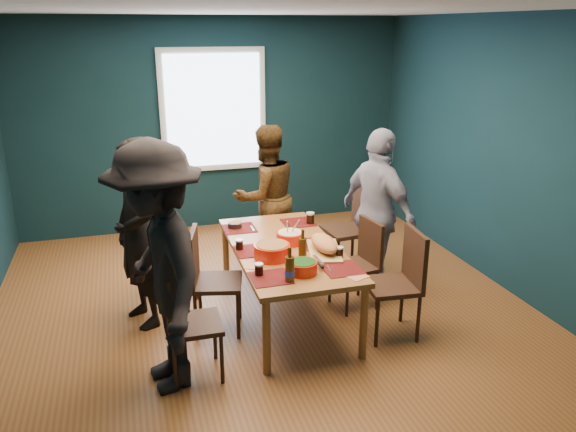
{
  "coord_description": "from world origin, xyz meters",
  "views": [
    {
      "loc": [
        -1.14,
        -4.71,
        2.57
      ],
      "look_at": [
        0.19,
        -0.25,
        0.99
      ],
      "focal_mm": 35.0,
      "sensor_mm": 36.0,
      "label": 1
    }
  ],
  "objects_px": {
    "chair_left_near": "(182,316)",
    "chair_right_far": "(354,221)",
    "cutting_board": "(324,245)",
    "person_near_left": "(159,269)",
    "bowl_herbs": "(303,267)",
    "chair_right_mid": "(362,257)",
    "bowl_dumpling": "(290,237)",
    "chair_left_mid": "(207,273)",
    "person_far_left": "(138,234)",
    "dining_table": "(286,254)",
    "chair_right_near": "(402,275)",
    "person_back": "(266,197)",
    "bowl_salad": "(272,251)",
    "person_right": "(378,213)",
    "chair_left_far": "(169,250)"
  },
  "relations": [
    {
      "from": "chair_left_near",
      "to": "chair_right_far",
      "type": "relative_size",
      "value": 0.91
    },
    {
      "from": "cutting_board",
      "to": "person_near_left",
      "type": "bearing_deg",
      "value": -146.68
    },
    {
      "from": "bowl_herbs",
      "to": "cutting_board",
      "type": "xyz_separation_m",
      "value": [
        0.32,
        0.37,
        0.01
      ]
    },
    {
      "from": "chair_right_mid",
      "to": "bowl_dumpling",
      "type": "height_order",
      "value": "bowl_dumpling"
    },
    {
      "from": "chair_left_mid",
      "to": "chair_right_far",
      "type": "relative_size",
      "value": 0.95
    },
    {
      "from": "chair_left_mid",
      "to": "person_far_left",
      "type": "height_order",
      "value": "person_far_left"
    },
    {
      "from": "cutting_board",
      "to": "bowl_herbs",
      "type": "bearing_deg",
      "value": -116.91
    },
    {
      "from": "dining_table",
      "to": "chair_right_mid",
      "type": "distance_m",
      "value": 0.77
    },
    {
      "from": "person_near_left",
      "to": "chair_right_mid",
      "type": "bearing_deg",
      "value": 102.16
    },
    {
      "from": "chair_right_near",
      "to": "bowl_herbs",
      "type": "height_order",
      "value": "chair_right_near"
    },
    {
      "from": "person_far_left",
      "to": "person_near_left",
      "type": "bearing_deg",
      "value": -14.97
    },
    {
      "from": "chair_left_mid",
      "to": "bowl_dumpling",
      "type": "bearing_deg",
      "value": 22.13
    },
    {
      "from": "person_back",
      "to": "bowl_salad",
      "type": "height_order",
      "value": "person_back"
    },
    {
      "from": "chair_right_far",
      "to": "chair_right_near",
      "type": "distance_m",
      "value": 1.37
    },
    {
      "from": "chair_left_near",
      "to": "person_far_left",
      "type": "xyz_separation_m",
      "value": [
        -0.25,
        0.97,
        0.33
      ]
    },
    {
      "from": "person_near_left",
      "to": "person_far_left",
      "type": "bearing_deg",
      "value": 176.9
    },
    {
      "from": "chair_right_near",
      "to": "bowl_salad",
      "type": "relative_size",
      "value": 3.06
    },
    {
      "from": "cutting_board",
      "to": "person_right",
      "type": "bearing_deg",
      "value": 47.37
    },
    {
      "from": "chair_left_mid",
      "to": "bowl_dumpling",
      "type": "height_order",
      "value": "same"
    },
    {
      "from": "chair_right_far",
      "to": "person_near_left",
      "type": "xyz_separation_m",
      "value": [
        -2.15,
        -1.52,
        0.36
      ]
    },
    {
      "from": "chair_left_mid",
      "to": "person_back",
      "type": "xyz_separation_m",
      "value": [
        0.86,
        1.28,
        0.25
      ]
    },
    {
      "from": "chair_left_far",
      "to": "chair_right_near",
      "type": "distance_m",
      "value": 2.27
    },
    {
      "from": "chair_right_mid",
      "to": "chair_right_far",
      "type": "bearing_deg",
      "value": 63.79
    },
    {
      "from": "bowl_dumpling",
      "to": "person_right",
      "type": "bearing_deg",
      "value": 11.4
    },
    {
      "from": "person_far_left",
      "to": "person_near_left",
      "type": "distance_m",
      "value": 1.01
    },
    {
      "from": "chair_right_near",
      "to": "bowl_dumpling",
      "type": "height_order",
      "value": "chair_right_near"
    },
    {
      "from": "dining_table",
      "to": "chair_right_mid",
      "type": "height_order",
      "value": "chair_right_mid"
    },
    {
      "from": "chair_right_mid",
      "to": "person_right",
      "type": "bearing_deg",
      "value": 34.55
    },
    {
      "from": "person_right",
      "to": "bowl_salad",
      "type": "height_order",
      "value": "person_right"
    },
    {
      "from": "dining_table",
      "to": "person_near_left",
      "type": "relative_size",
      "value": 0.98
    },
    {
      "from": "person_far_left",
      "to": "person_near_left",
      "type": "height_order",
      "value": "person_near_left"
    },
    {
      "from": "chair_right_far",
      "to": "bowl_salad",
      "type": "relative_size",
      "value": 3.16
    },
    {
      "from": "chair_left_near",
      "to": "person_right",
      "type": "height_order",
      "value": "person_right"
    },
    {
      "from": "chair_left_far",
      "to": "cutting_board",
      "type": "height_order",
      "value": "cutting_board"
    },
    {
      "from": "bowl_herbs",
      "to": "person_right",
      "type": "bearing_deg",
      "value": 39.06
    },
    {
      "from": "chair_right_mid",
      "to": "person_back",
      "type": "distance_m",
      "value": 1.4
    },
    {
      "from": "person_far_left",
      "to": "chair_left_mid",
      "type": "bearing_deg",
      "value": 38.5
    },
    {
      "from": "chair_right_near",
      "to": "person_far_left",
      "type": "xyz_separation_m",
      "value": [
        -2.13,
        0.85,
        0.29
      ]
    },
    {
      "from": "chair_right_mid",
      "to": "chair_right_near",
      "type": "xyz_separation_m",
      "value": [
        0.11,
        -0.6,
        0.06
      ]
    },
    {
      "from": "bowl_herbs",
      "to": "cutting_board",
      "type": "distance_m",
      "value": 0.48
    },
    {
      "from": "bowl_salad",
      "to": "person_back",
      "type": "bearing_deg",
      "value": 77.49
    },
    {
      "from": "chair_left_mid",
      "to": "chair_right_near",
      "type": "height_order",
      "value": "chair_right_near"
    },
    {
      "from": "chair_left_mid",
      "to": "chair_right_mid",
      "type": "height_order",
      "value": "chair_left_mid"
    },
    {
      "from": "person_back",
      "to": "person_near_left",
      "type": "bearing_deg",
      "value": 42.78
    },
    {
      "from": "chair_left_near",
      "to": "bowl_herbs",
      "type": "xyz_separation_m",
      "value": [
        0.98,
        0.11,
        0.23
      ]
    },
    {
      "from": "chair_right_mid",
      "to": "chair_right_near",
      "type": "distance_m",
      "value": 0.61
    },
    {
      "from": "person_back",
      "to": "bowl_salad",
      "type": "bearing_deg",
      "value": 63.47
    },
    {
      "from": "chair_left_near",
      "to": "person_right",
      "type": "xyz_separation_m",
      "value": [
        2.03,
        0.96,
        0.31
      ]
    },
    {
      "from": "chair_right_mid",
      "to": "chair_left_far",
      "type": "bearing_deg",
      "value": 149.04
    },
    {
      "from": "person_back",
      "to": "cutting_board",
      "type": "bearing_deg",
      "value": 81.66
    }
  ]
}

